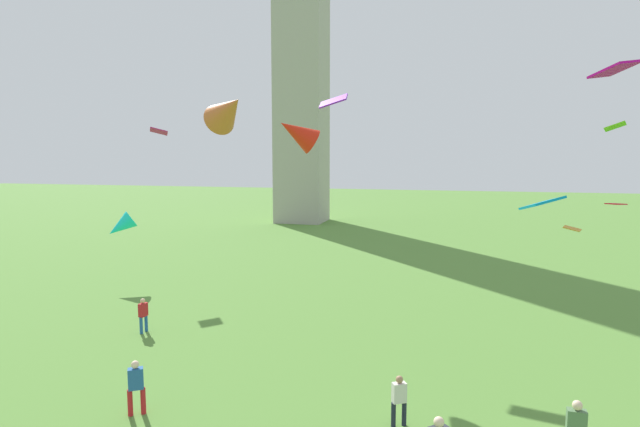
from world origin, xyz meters
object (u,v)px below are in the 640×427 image
kite_flying_4 (572,229)px  kite_flying_6 (333,101)px  person_1 (143,313)px  kite_flying_3 (228,110)px  kite_flying_8 (542,203)px  person_3 (136,384)px  kite_flying_1 (297,133)px  kite_flying_7 (616,204)px  kite_flying_5 (615,126)px  kite_flying_9 (121,226)px  person_0 (399,398)px  kite_flying_0 (159,131)px  kite_flying_2 (615,69)px

kite_flying_4 → kite_flying_6: kite_flying_6 is taller
person_1 → kite_flying_4: 22.13m
kite_flying_3 → kite_flying_8: size_ratio=1.59×
person_3 → kite_flying_1: kite_flying_1 is taller
kite_flying_1 → kite_flying_8: (9.99, -3.25, -2.71)m
kite_flying_8 → kite_flying_7: bearing=137.3°
kite_flying_4 → kite_flying_5: 6.05m
kite_flying_8 → kite_flying_9: 24.94m
person_0 → kite_flying_1: bearing=-84.3°
kite_flying_1 → kite_flying_6: (0.85, 3.76, 1.77)m
person_0 → person_1: bearing=-52.9°
kite_flying_8 → kite_flying_6: bearing=-140.5°
kite_flying_1 → kite_flying_3: (-2.81, -1.22, 0.97)m
kite_flying_5 → kite_flying_7: bearing=-83.1°
kite_flying_4 → kite_flying_7: bearing=-28.5°
kite_flying_0 → kite_flying_4: 25.98m
kite_flying_0 → kite_flying_2: size_ratio=0.99×
kite_flying_2 → kite_flying_3: bearing=40.1°
kite_flying_6 → kite_flying_8: bearing=-37.6°
kite_flying_4 → kite_flying_9: size_ratio=0.44×
kite_flying_5 → kite_flying_0: bearing=-161.6°
kite_flying_4 → kite_flying_0: bearing=-162.2°
kite_flying_5 → kite_flying_8: size_ratio=0.67×
kite_flying_5 → kite_flying_7: kite_flying_5 is taller
person_0 → person_3: 8.10m
person_3 → kite_flying_5: (17.82, 17.69, 8.62)m
kite_flying_1 → kite_flying_8: size_ratio=1.34×
kite_flying_0 → kite_flying_9: kite_flying_0 is taller
kite_flying_3 → kite_flying_9: size_ratio=1.25×
kite_flying_5 → kite_flying_7: (-0.67, -3.38, -3.91)m
kite_flying_1 → kite_flying_2: 13.07m
kite_flying_2 → kite_flying_9: 28.03m
person_3 → person_1: bearing=88.7°
person_1 → kite_flying_2: size_ratio=1.13×
kite_flying_2 → kite_flying_5: 15.80m
kite_flying_4 → person_1: bearing=-133.2°
person_3 → kite_flying_3: kite_flying_3 is taller
kite_flying_0 → kite_flying_3: kite_flying_3 is taller
person_0 → kite_flying_4: kite_flying_4 is taller
kite_flying_3 → kite_flying_0: bearing=84.0°
person_3 → kite_flying_7: 22.83m
person_1 → kite_flying_5: bearing=-58.3°
kite_flying_0 → kite_flying_8: kite_flying_0 is taller
kite_flying_3 → kite_flying_6: bearing=3.2°
kite_flying_1 → kite_flying_8: kite_flying_1 is taller
kite_flying_0 → kite_flying_3: size_ratio=0.48×
person_0 → kite_flying_1: 12.71m
kite_flying_5 → kite_flying_8: bearing=-96.6°
kite_flying_1 → kite_flying_6: bearing=138.1°
person_0 → kite_flying_8: 8.50m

